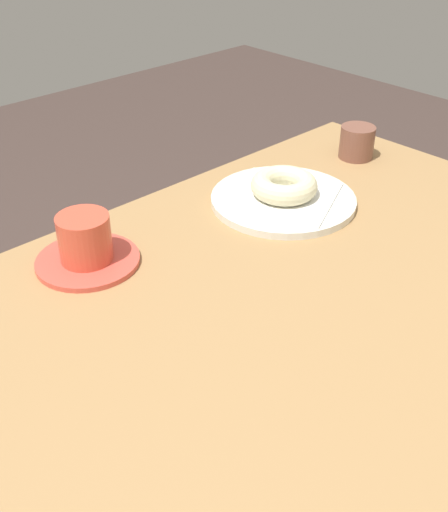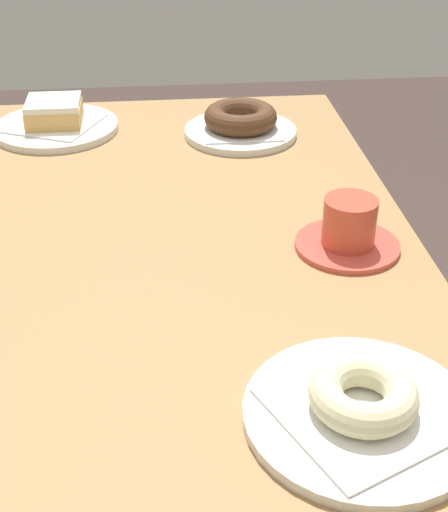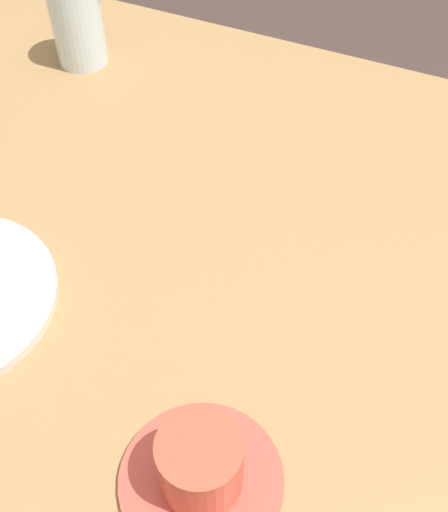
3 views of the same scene
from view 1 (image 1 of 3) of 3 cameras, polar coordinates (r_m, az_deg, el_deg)
The scene contains 6 objects.
table at distance 0.77m, azimuth 1.83°, elevation -14.42°, with size 1.26×0.76×0.75m.
plate_sugar_ring at distance 1.00m, azimuth 5.35°, elevation 5.05°, with size 0.23×0.23×0.01m, color silver.
napkin_sugar_ring at distance 1.00m, azimuth 5.37°, elevation 5.42°, with size 0.15×0.15×0.00m, color white.
donut_sugar_ring at distance 0.99m, azimuth 5.42°, elevation 6.35°, with size 0.10×0.10×0.03m, color beige.
coffee_cup at distance 0.86m, azimuth -12.35°, elevation 1.03°, with size 0.14×0.14×0.07m.
sugar_jar at distance 1.17m, azimuth 11.87°, elevation 9.99°, with size 0.06×0.06×0.06m, color brown.
Camera 1 is at (0.38, 0.37, 1.22)m, focal length 44.45 mm.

